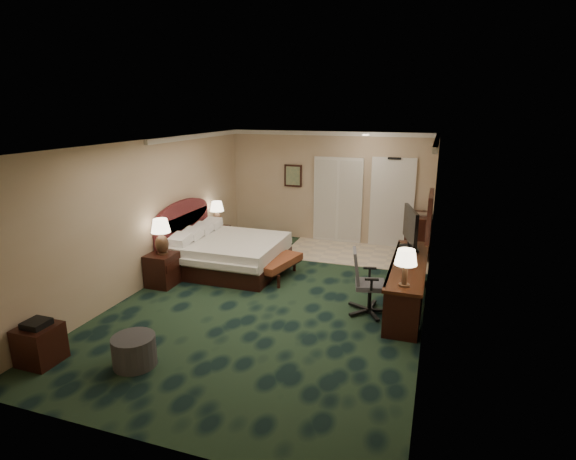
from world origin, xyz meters
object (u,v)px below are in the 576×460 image
(nightstand_far, at_px, (218,238))
(lamp_far, at_px, (217,214))
(bed_bench, at_px, (280,269))
(side_table, at_px, (40,344))
(minibar, at_px, (417,235))
(bed, at_px, (231,254))
(lamp_near, at_px, (161,236))
(tv, at_px, (410,229))
(nightstand_near, at_px, (163,269))
(desk_chair, at_px, (370,282))
(desk, at_px, (407,284))
(ottoman, at_px, (134,351))

(nightstand_far, height_order, lamp_far, lamp_far)
(bed_bench, bearing_deg, side_table, -104.63)
(nightstand_far, distance_m, bed_bench, 2.39)
(lamp_far, distance_m, minibar, 4.60)
(side_table, bearing_deg, bed, 78.00)
(bed, height_order, lamp_near, lamp_near)
(bed, height_order, minibar, minibar)
(bed, relative_size, lamp_far, 3.36)
(nightstand_far, xyz_separation_m, tv, (4.40, -1.04, 0.87))
(nightstand_near, distance_m, minibar, 5.54)
(lamp_near, distance_m, tv, 4.54)
(nightstand_far, height_order, side_table, nightstand_far)
(bed_bench, bearing_deg, desk_chair, -14.58)
(nightstand_near, distance_m, desk, 4.46)
(nightstand_far, distance_m, minibar, 4.58)
(desk, distance_m, tv, 1.06)
(desk, bearing_deg, lamp_near, -173.01)
(minibar, bearing_deg, nightstand_near, -143.21)
(side_table, bearing_deg, tv, 43.23)
(lamp_far, xyz_separation_m, bed_bench, (2.02, -1.33, -0.64))
(bed_bench, relative_size, minibar, 1.21)
(nightstand_near, distance_m, tv, 4.63)
(lamp_far, bearing_deg, tv, -13.56)
(nightstand_near, relative_size, lamp_far, 1.02)
(lamp_near, bearing_deg, minibar, 36.82)
(nightstand_near, height_order, tv, tv)
(bed_bench, distance_m, ottoman, 3.59)
(bed, height_order, nightstand_near, bed)
(bed, distance_m, nightstand_far, 1.45)
(lamp_far, distance_m, desk_chair, 4.57)
(bed_bench, distance_m, side_table, 4.32)
(minibar, bearing_deg, lamp_far, -167.95)
(lamp_near, height_order, minibar, lamp_near)
(bed_bench, height_order, desk, desk)
(minibar, bearing_deg, bed_bench, -137.08)
(bed_bench, bearing_deg, lamp_near, -140.03)
(lamp_far, relative_size, minibar, 0.63)
(nightstand_near, bearing_deg, minibar, 36.79)
(bed, xyz_separation_m, tv, (3.52, 0.11, 0.82))
(nightstand_near, bearing_deg, lamp_far, 91.30)
(ottoman, bearing_deg, nightstand_far, 104.55)
(nightstand_far, bearing_deg, minibar, 12.47)
(lamp_far, xyz_separation_m, desk, (4.48, -1.81, -0.46))
(bed, relative_size, lamp_near, 3.04)
(bed_bench, xyz_separation_m, side_table, (-1.97, -3.84, 0.06))
(nightstand_far, relative_size, lamp_near, 0.80)
(lamp_near, height_order, lamp_far, lamp_near)
(bed_bench, height_order, desk_chair, desk_chair)
(nightstand_far, relative_size, side_table, 1.04)
(ottoman, xyz_separation_m, desk_chair, (2.66, 2.53, 0.33))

